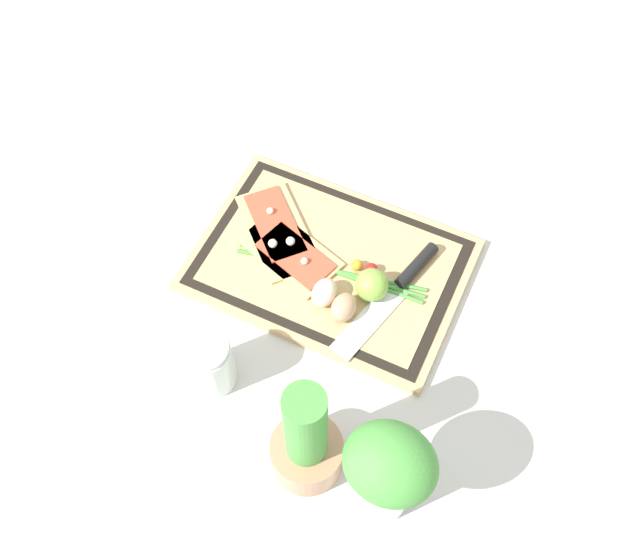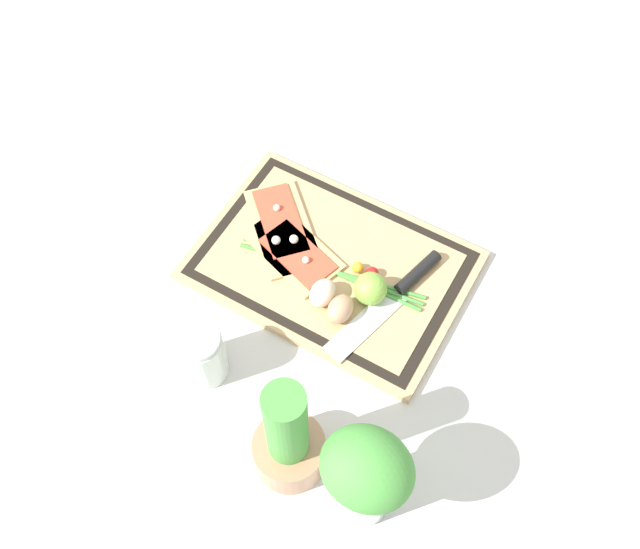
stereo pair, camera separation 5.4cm
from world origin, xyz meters
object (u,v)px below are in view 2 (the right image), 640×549
at_px(sauce_jar, 202,356).
at_px(herb_pot, 288,441).
at_px(cherry_tomato_red, 372,273).
at_px(lime, 370,289).
at_px(cherry_tomato_yellow, 358,268).
at_px(egg_pink, 323,293).
at_px(egg_brown, 340,309).
at_px(knife, 403,287).
at_px(herb_glass, 366,476).
at_px(pizza_slice_near, 282,227).
at_px(pizza_slice_far, 294,251).

bearing_deg(sauce_jar, herb_pot, 163.16).
bearing_deg(cherry_tomato_red, sauce_jar, 60.93).
distance_m(lime, cherry_tomato_yellow, 0.06).
bearing_deg(herb_pot, cherry_tomato_yellow, -78.71).
relative_size(cherry_tomato_yellow, herb_pot, 0.08).
bearing_deg(egg_pink, cherry_tomato_yellow, -107.54).
relative_size(egg_brown, lime, 0.96).
xyz_separation_m(knife, herb_glass, (-0.11, 0.34, 0.10)).
relative_size(herb_pot, sauce_jar, 2.21).
xyz_separation_m(egg_pink, herb_pot, (-0.09, 0.26, 0.05)).
relative_size(egg_brown, cherry_tomato_yellow, 2.74).
bearing_deg(egg_pink, egg_brown, 163.93).
bearing_deg(pizza_slice_near, cherry_tomato_red, 177.51).
height_order(cherry_tomato_yellow, herb_pot, herb_pot).
bearing_deg(herb_pot, knife, -92.82).
distance_m(cherry_tomato_red, sauce_jar, 0.32).
relative_size(cherry_tomato_red, sauce_jar, 0.19).
bearing_deg(herb_glass, pizza_slice_far, -45.74).
relative_size(egg_brown, cherry_tomato_red, 2.47).
xyz_separation_m(pizza_slice_far, egg_brown, (-0.13, 0.07, 0.02)).
distance_m(pizza_slice_far, cherry_tomato_yellow, 0.12).
distance_m(knife, sauce_jar, 0.36).
height_order(lime, herb_glass, herb_glass).
bearing_deg(pizza_slice_far, herb_pot, 120.13).
xyz_separation_m(pizza_slice_far, egg_pink, (-0.09, 0.05, 0.02)).
relative_size(egg_pink, cherry_tomato_yellow, 2.74).
bearing_deg(pizza_slice_far, pizza_slice_near, -38.21).
bearing_deg(egg_brown, cherry_tomato_yellow, -80.18).
distance_m(pizza_slice_near, herb_pot, 0.42).
height_order(pizza_slice_near, herb_pot, herb_pot).
relative_size(egg_pink, sauce_jar, 0.48).
bearing_deg(herb_glass, knife, -72.83).
xyz_separation_m(knife, egg_brown, (0.07, 0.10, 0.01)).
bearing_deg(cherry_tomato_yellow, knife, -176.42).
distance_m(pizza_slice_far, egg_brown, 0.15).
bearing_deg(egg_brown, herb_pot, 101.82).
bearing_deg(sauce_jar, knife, -127.03).
bearing_deg(cherry_tomato_red, herb_glass, 115.76).
xyz_separation_m(lime, herb_pot, (-0.03, 0.30, 0.04)).
xyz_separation_m(lime, cherry_tomato_red, (0.02, -0.04, -0.02)).
xyz_separation_m(herb_pot, herb_glass, (-0.12, -0.00, 0.04)).
bearing_deg(pizza_slice_far, herb_glass, 134.26).
xyz_separation_m(lime, herb_glass, (-0.15, 0.30, 0.08)).
bearing_deg(herb_pot, sauce_jar, -16.84).
distance_m(lime, sauce_jar, 0.30).
distance_m(pizza_slice_near, pizza_slice_far, 0.06).
distance_m(cherry_tomato_yellow, sauce_jar, 0.31).
bearing_deg(cherry_tomato_yellow, cherry_tomato_red, -175.11).
distance_m(pizza_slice_far, herb_pot, 0.37).
relative_size(cherry_tomato_yellow, sauce_jar, 0.17).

